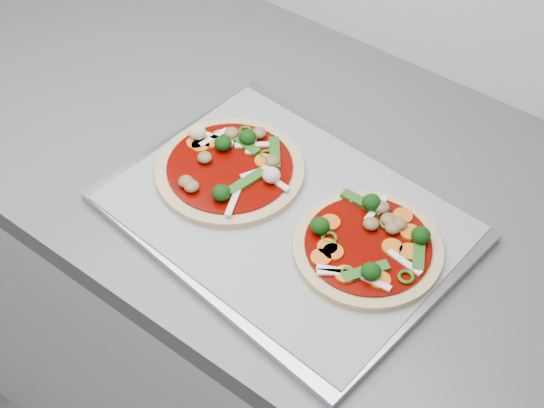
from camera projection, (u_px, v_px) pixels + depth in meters
The scene contains 4 objects.
baking_tray at pixel (286, 217), 0.97m from camera, with size 0.43×0.32×0.01m, color #99999E.
parchment at pixel (286, 213), 0.96m from camera, with size 0.42×0.30×0.00m, color gray.
pizza_left at pixel (230, 167), 1.00m from camera, with size 0.20×0.20×0.03m.
pizza_right at pixel (369, 245), 0.91m from camera, with size 0.23×0.23×0.03m.
Camera 1 is at (0.01, 0.70, 1.64)m, focal length 50.00 mm.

